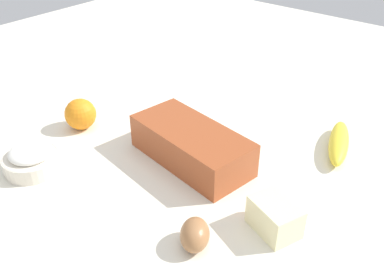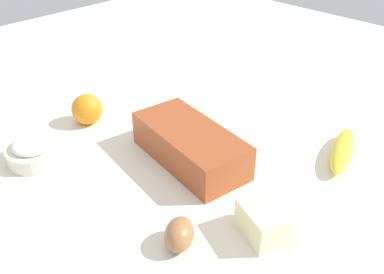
% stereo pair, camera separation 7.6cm
% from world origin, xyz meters
% --- Properties ---
extents(ground_plane, '(2.40, 2.40, 0.02)m').
position_xyz_m(ground_plane, '(0.00, 0.00, -0.01)').
color(ground_plane, silver).
extents(loaf_pan, '(0.30, 0.17, 0.08)m').
position_xyz_m(loaf_pan, '(0.02, -0.03, 0.04)').
color(loaf_pan, '#9E4723').
rests_on(loaf_pan, ground_plane).
extents(flour_bowl, '(0.12, 0.12, 0.06)m').
position_xyz_m(flour_bowl, '(-0.22, -0.27, 0.03)').
color(flour_bowl, silver).
rests_on(flour_bowl, ground_plane).
extents(banana, '(0.11, 0.19, 0.04)m').
position_xyz_m(banana, '(0.26, 0.22, 0.02)').
color(banana, yellow).
rests_on(banana, ground_plane).
extents(orange_fruit, '(0.08, 0.08, 0.08)m').
position_xyz_m(orange_fruit, '(-0.28, -0.09, 0.04)').
color(orange_fruit, orange).
rests_on(orange_fruit, ground_plane).
extents(butter_block, '(0.11, 0.09, 0.06)m').
position_xyz_m(butter_block, '(0.27, -0.10, 0.03)').
color(butter_block, '#F4EDB2').
rests_on(butter_block, ground_plane).
extents(egg_near_butter, '(0.08, 0.09, 0.05)m').
position_xyz_m(egg_near_butter, '(0.19, -0.22, 0.03)').
color(egg_near_butter, '#9E6A40').
rests_on(egg_near_butter, ground_plane).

